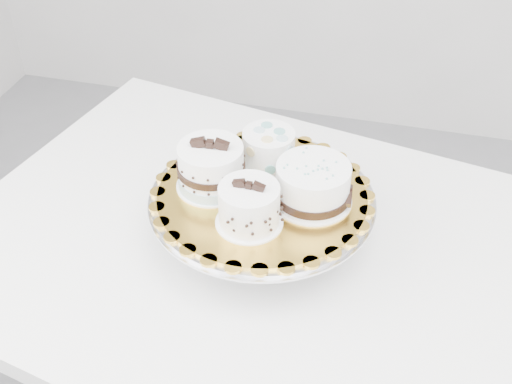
% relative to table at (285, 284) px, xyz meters
% --- Properties ---
extents(table, '(1.28, 0.98, 0.75)m').
position_rel_table_xyz_m(table, '(0.00, 0.00, 0.00)').
color(table, white).
rests_on(table, floor).
extents(cake_stand, '(0.37, 0.37, 0.10)m').
position_rel_table_xyz_m(cake_stand, '(-0.05, 0.01, 0.15)').
color(cake_stand, gray).
rests_on(cake_stand, table).
extents(cake_board, '(0.42, 0.42, 0.01)m').
position_rel_table_xyz_m(cake_board, '(-0.05, 0.01, 0.19)').
color(cake_board, orange).
rests_on(cake_board, cake_stand).
extents(cake_swirl, '(0.10, 0.10, 0.08)m').
position_rel_table_xyz_m(cake_swirl, '(-0.05, -0.06, 0.22)').
color(cake_swirl, white).
rests_on(cake_swirl, cake_board).
extents(cake_banded, '(0.12, 0.12, 0.10)m').
position_rel_table_xyz_m(cake_banded, '(-0.13, 0.01, 0.22)').
color(cake_banded, white).
rests_on(cake_banded, cake_board).
extents(cake_dots, '(0.11, 0.11, 0.07)m').
position_rel_table_xyz_m(cake_dots, '(-0.06, 0.09, 0.22)').
color(cake_dots, white).
rests_on(cake_dots, cake_board).
extents(cake_ribbon, '(0.14, 0.13, 0.07)m').
position_rel_table_xyz_m(cake_ribbon, '(0.04, 0.01, 0.22)').
color(cake_ribbon, white).
rests_on(cake_ribbon, cake_board).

